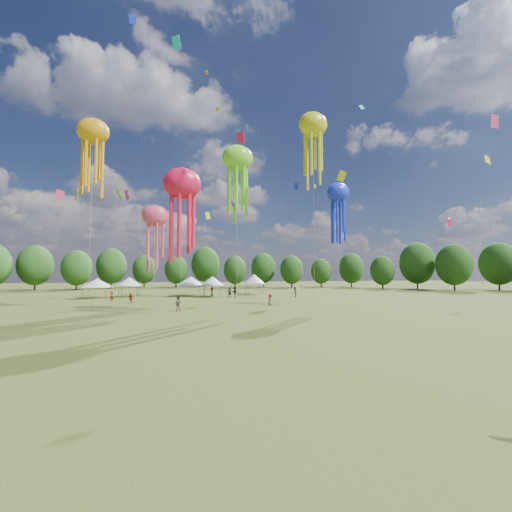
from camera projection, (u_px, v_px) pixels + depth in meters
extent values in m
plane|color=#384416|center=(281.00, 421.00, 10.05)|extent=(300.00, 300.00, 0.00)
imported|color=gray|center=(178.00, 304.00, 38.72)|extent=(0.95, 0.80, 1.73)
imported|color=gray|center=(212.00, 291.00, 64.45)|extent=(0.83, 0.98, 1.71)
imported|color=gray|center=(295.00, 292.00, 60.43)|extent=(1.04, 1.15, 1.93)
imported|color=gray|center=(235.00, 292.00, 60.10)|extent=(1.27, 0.76, 1.91)
imported|color=gray|center=(131.00, 298.00, 47.81)|extent=(0.94, 0.40, 1.59)
imported|color=gray|center=(230.00, 292.00, 61.14)|extent=(1.80, 0.67, 1.90)
imported|color=gray|center=(112.00, 296.00, 51.75)|extent=(0.61, 0.69, 1.58)
imported|color=gray|center=(270.00, 300.00, 45.44)|extent=(0.79, 0.92, 1.60)
cylinder|color=#47474C|center=(83.00, 294.00, 56.88)|extent=(0.08, 0.08, 1.88)
cylinder|color=#47474C|center=(89.00, 292.00, 60.54)|extent=(0.08, 0.08, 1.88)
cylinder|color=#47474C|center=(105.00, 293.00, 57.74)|extent=(0.08, 0.08, 1.88)
cylinder|color=#47474C|center=(110.00, 292.00, 61.40)|extent=(0.08, 0.08, 1.88)
cube|color=silver|center=(97.00, 287.00, 59.19)|extent=(4.17, 4.17, 0.10)
cone|color=silver|center=(97.00, 283.00, 59.24)|extent=(5.42, 5.42, 1.61)
cylinder|color=#47474C|center=(118.00, 292.00, 60.24)|extent=(0.08, 0.08, 1.99)
cylinder|color=#47474C|center=(122.00, 291.00, 63.43)|extent=(0.08, 0.08, 1.99)
cylinder|color=#47474C|center=(137.00, 292.00, 60.98)|extent=(0.08, 0.08, 1.99)
cylinder|color=#47474C|center=(139.00, 291.00, 64.17)|extent=(0.08, 0.08, 1.99)
cube|color=silver|center=(129.00, 286.00, 62.26)|extent=(3.68, 3.68, 0.10)
cone|color=silver|center=(129.00, 281.00, 62.31)|extent=(4.79, 4.79, 1.71)
cylinder|color=#47474C|center=(181.00, 291.00, 63.39)|extent=(0.08, 0.08, 2.04)
cylinder|color=#47474C|center=(181.00, 290.00, 67.09)|extent=(0.08, 0.08, 2.04)
cylinder|color=#47474C|center=(200.00, 291.00, 64.26)|extent=(0.08, 0.08, 2.04)
cylinder|color=#47474C|center=(199.00, 290.00, 67.95)|extent=(0.08, 0.08, 2.04)
cube|color=silver|center=(191.00, 285.00, 65.73)|extent=(4.20, 4.20, 0.10)
cone|color=silver|center=(191.00, 281.00, 65.77)|extent=(5.47, 5.47, 1.74)
cylinder|color=#47474C|center=(205.00, 291.00, 61.76)|extent=(0.08, 0.08, 2.06)
cylinder|color=#47474C|center=(204.00, 290.00, 64.87)|extent=(0.08, 0.08, 2.06)
cylinder|color=#47474C|center=(221.00, 291.00, 62.49)|extent=(0.08, 0.08, 2.06)
cylinder|color=#47474C|center=(219.00, 290.00, 65.59)|extent=(0.08, 0.08, 2.06)
cube|color=silver|center=(212.00, 285.00, 63.73)|extent=(3.59, 3.59, 0.10)
cone|color=silver|center=(212.00, 281.00, 63.78)|extent=(4.67, 4.67, 1.76)
cylinder|color=#47474C|center=(248.00, 289.00, 67.40)|extent=(0.08, 0.08, 2.26)
cylinder|color=#47474C|center=(245.00, 289.00, 70.48)|extent=(0.08, 0.08, 2.26)
cylinder|color=#47474C|center=(263.00, 289.00, 68.12)|extent=(0.08, 0.08, 2.26)
cylinder|color=#47474C|center=(259.00, 288.00, 71.20)|extent=(0.08, 0.08, 2.26)
cube|color=silver|center=(254.00, 283.00, 69.36)|extent=(3.57, 3.57, 0.10)
cone|color=silver|center=(254.00, 279.00, 69.41)|extent=(4.64, 4.64, 1.93)
ellipsoid|color=red|center=(182.00, 184.00, 39.01)|extent=(4.58, 3.20, 3.89)
cylinder|color=beige|center=(181.00, 247.00, 38.61)|extent=(0.03, 0.03, 15.55)
ellipsoid|color=#7CEA26|center=(237.00, 158.00, 57.88)|extent=(5.55, 3.88, 4.72)
cylinder|color=beige|center=(237.00, 228.00, 57.22)|extent=(0.03, 0.03, 25.46)
ellipsoid|color=#1A2FED|center=(338.00, 193.00, 44.35)|extent=(3.23, 2.26, 2.75)
cylinder|color=beige|center=(339.00, 249.00, 43.94)|extent=(0.03, 0.03, 15.79)
ellipsoid|color=orange|center=(93.00, 131.00, 41.77)|extent=(3.99, 2.79, 3.39)
cylinder|color=beige|center=(91.00, 219.00, 41.17)|extent=(0.03, 0.03, 23.16)
ellipsoid|color=#DF4168|center=(155.00, 216.00, 36.71)|extent=(2.97, 2.08, 2.52)
cylinder|color=beige|center=(154.00, 264.00, 36.42)|extent=(0.03, 0.03, 11.21)
ellipsoid|color=yellow|center=(313.00, 125.00, 54.63)|extent=(5.02, 3.51, 4.26)
cylinder|color=beige|center=(314.00, 211.00, 53.85)|extent=(0.03, 0.03, 30.00)
cube|color=yellow|center=(208.00, 216.00, 78.07)|extent=(1.47, 0.99, 2.03)
cube|color=#7CEA26|center=(315.00, 186.00, 78.30)|extent=(0.77, 0.48, 0.90)
cube|color=#1A2FED|center=(133.00, 19.00, 43.48)|extent=(0.99, 0.35, 1.26)
cube|color=#1BDFEA|center=(176.00, 224.00, 53.24)|extent=(0.22, 1.30, 1.44)
cube|color=#DF4168|center=(495.00, 122.00, 33.97)|extent=(1.09, 0.15, 1.41)
cube|color=orange|center=(206.00, 73.00, 65.11)|extent=(0.62, 0.59, 0.86)
cube|color=yellow|center=(487.00, 160.00, 45.23)|extent=(1.38, 0.57, 1.58)
cube|color=#1BDFEA|center=(176.00, 43.00, 48.90)|extent=(1.56, 1.50, 1.80)
cube|color=#DF4168|center=(127.00, 195.00, 69.74)|extent=(1.36, 1.53, 2.25)
cube|color=red|center=(241.00, 138.00, 58.84)|extent=(1.56, 1.04, 1.91)
cube|color=yellow|center=(342.00, 176.00, 70.10)|extent=(2.12, 1.03, 2.32)
cube|color=#1A2FED|center=(296.00, 186.00, 73.12)|extent=(0.89, 1.60, 1.87)
cube|color=#1BDFEA|center=(362.00, 107.00, 43.66)|extent=(0.77, 0.36, 0.84)
cube|color=#DF4168|center=(59.00, 195.00, 65.32)|extent=(2.02, 0.45, 2.36)
cube|color=purple|center=(233.00, 203.00, 57.71)|extent=(1.07, 0.81, 1.10)
cube|color=red|center=(450.00, 222.00, 52.17)|extent=(1.30, 0.40, 1.52)
cube|color=orange|center=(217.00, 109.00, 72.59)|extent=(0.71, 0.47, 0.90)
cube|color=yellow|center=(77.00, 194.00, 39.15)|extent=(0.58, 0.83, 1.20)
cube|color=#7CEA26|center=(119.00, 193.00, 52.76)|extent=(1.24, 1.90, 2.30)
cylinder|color=#38281C|center=(35.00, 284.00, 84.01)|extent=(0.44, 0.44, 3.41)
ellipsoid|color=#224918|center=(35.00, 265.00, 84.27)|extent=(8.53, 8.53, 10.66)
cylinder|color=#38281C|center=(76.00, 284.00, 85.84)|extent=(0.44, 0.44, 3.07)
ellipsoid|color=#224918|center=(77.00, 268.00, 86.07)|extent=(7.66, 7.66, 9.58)
cylinder|color=#38281C|center=(111.00, 282.00, 95.55)|extent=(0.44, 0.44, 3.43)
ellipsoid|color=#224918|center=(112.00, 266.00, 95.80)|extent=(8.58, 8.58, 10.73)
cylinder|color=#38281C|center=(144.00, 282.00, 102.99)|extent=(0.44, 0.44, 2.95)
ellipsoid|color=#224918|center=(144.00, 269.00, 103.21)|extent=(7.37, 7.37, 9.21)
cylinder|color=#38281C|center=(176.00, 283.00, 101.49)|extent=(0.44, 0.44, 2.89)
ellipsoid|color=#224918|center=(176.00, 270.00, 101.71)|extent=(7.23, 7.23, 9.04)
cylinder|color=#38281C|center=(205.00, 281.00, 108.01)|extent=(0.44, 0.44, 3.84)
ellipsoid|color=#224918|center=(206.00, 264.00, 108.30)|extent=(9.60, 9.60, 11.99)
cylinder|color=#38281C|center=(235.00, 283.00, 99.13)|extent=(0.44, 0.44, 2.84)
ellipsoid|color=#224918|center=(235.00, 270.00, 99.34)|extent=(7.11, 7.11, 8.89)
cylinder|color=#38281C|center=(263.00, 282.00, 103.87)|extent=(0.44, 0.44, 3.16)
ellipsoid|color=#224918|center=(263.00, 268.00, 104.11)|extent=(7.91, 7.91, 9.88)
cylinder|color=#38281C|center=(292.00, 283.00, 100.05)|extent=(0.44, 0.44, 2.88)
ellipsoid|color=#224918|center=(292.00, 270.00, 100.26)|extent=(7.21, 7.21, 9.01)
cylinder|color=#38281C|center=(321.00, 283.00, 104.40)|extent=(0.44, 0.44, 2.63)
ellipsoid|color=#224918|center=(321.00, 271.00, 104.60)|extent=(6.57, 6.57, 8.22)
cylinder|color=#38281C|center=(351.00, 282.00, 103.05)|extent=(0.44, 0.44, 3.13)
ellipsoid|color=#224918|center=(351.00, 268.00, 103.28)|extent=(7.81, 7.81, 9.77)
cylinder|color=#38281C|center=(383.00, 284.00, 92.16)|extent=(0.44, 0.44, 2.72)
ellipsoid|color=#224918|center=(382.00, 270.00, 92.36)|extent=(6.80, 6.80, 8.50)
cylinder|color=#38281C|center=(418.00, 282.00, 91.50)|extent=(0.44, 0.44, 3.81)
ellipsoid|color=#224918|center=(417.00, 263.00, 91.78)|extent=(9.52, 9.52, 11.90)
cylinder|color=#38281C|center=(454.00, 284.00, 83.44)|extent=(0.44, 0.44, 3.51)
ellipsoid|color=#224918|center=(454.00, 264.00, 83.70)|extent=(8.78, 8.78, 10.97)
cylinder|color=#38281C|center=(499.00, 283.00, 84.87)|extent=(0.44, 0.44, 3.64)
ellipsoid|color=#224918|center=(499.00, 264.00, 85.14)|extent=(9.10, 9.10, 11.37)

